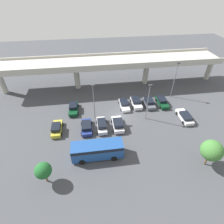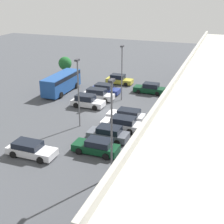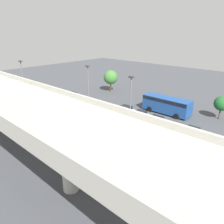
% 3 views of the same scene
% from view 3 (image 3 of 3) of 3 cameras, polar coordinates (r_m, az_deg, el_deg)
% --- Properties ---
extents(ground_plane, '(115.90, 115.90, 0.00)m').
position_cam_3_polar(ground_plane, '(34.40, -2.10, -2.18)').
color(ground_plane, '#424449').
extents(highway_overpass, '(55.46, 7.62, 7.49)m').
position_cam_3_polar(highway_overpass, '(25.24, -24.03, 2.26)').
color(highway_overpass, '#ADAAA0').
rests_on(highway_overpass, ground_plane).
extents(parked_car_0, '(1.96, 4.40, 1.60)m').
position_cam_3_polar(parked_car_0, '(29.69, 19.57, -5.76)').
color(parked_car_0, gold).
rests_on(parked_car_0, ground_plane).
extents(parked_car_1, '(2.04, 4.68, 1.57)m').
position_cam_3_polar(parked_car_1, '(26.11, 8.25, -8.49)').
color(parked_car_1, '#0C381E').
rests_on(parked_car_1, ground_plane).
extents(parked_car_2, '(2.13, 4.46, 1.50)m').
position_cam_3_polar(parked_car_2, '(32.19, 10.79, -2.81)').
color(parked_car_2, navy).
rests_on(parked_car_2, ground_plane).
extents(parked_car_3, '(1.97, 4.57, 1.62)m').
position_cam_3_polar(parked_car_3, '(33.61, 6.58, -1.45)').
color(parked_car_3, silver).
rests_on(parked_car_3, ground_plane).
extents(parked_car_4, '(2.15, 4.43, 1.66)m').
position_cam_3_polar(parked_car_4, '(35.52, 2.78, -0.07)').
color(parked_car_4, silver).
rests_on(parked_car_4, ground_plane).
extents(parked_car_5, '(2.04, 4.52, 1.40)m').
position_cam_3_polar(parked_car_5, '(33.01, -7.79, -2.11)').
color(parked_car_5, silver).
rests_on(parked_car_5, ground_plane).
extents(parked_car_6, '(2.12, 4.42, 1.55)m').
position_cam_3_polar(parked_car_6, '(34.90, -11.10, -0.89)').
color(parked_car_6, silver).
rests_on(parked_car_6, ground_plane).
extents(parked_car_7, '(2.12, 4.34, 1.49)m').
position_cam_3_polar(parked_car_7, '(37.37, -13.12, 0.34)').
color(parked_car_7, '#515660').
rests_on(parked_car_7, ground_plane).
extents(parked_car_8, '(2.03, 4.52, 1.49)m').
position_cam_3_polar(parked_car_8, '(39.85, -15.61, 1.39)').
color(parked_car_8, '#0C381E').
rests_on(parked_car_8, ground_plane).
extents(parked_car_9, '(2.10, 4.82, 1.42)m').
position_cam_3_polar(parked_car_9, '(45.01, -11.37, 3.92)').
color(parked_car_9, silver).
rests_on(parked_car_9, ground_plane).
extents(shuttle_bus, '(8.15, 2.78, 2.77)m').
position_cam_3_polar(shuttle_bus, '(37.90, 14.08, 2.06)').
color(shuttle_bus, '#1E478C').
rests_on(shuttle_bus, ground_plane).
extents(lamp_post_near_aisle, '(0.70, 0.35, 7.76)m').
position_cam_3_polar(lamp_post_near_aisle, '(29.25, 4.87, 3.12)').
color(lamp_post_near_aisle, slate).
rests_on(lamp_post_near_aisle, ground_plane).
extents(lamp_post_mid_lot, '(0.70, 0.35, 7.89)m').
position_cam_3_polar(lamp_post_mid_lot, '(37.21, -6.22, 7.00)').
color(lamp_post_mid_lot, slate).
rests_on(lamp_post_mid_lot, ground_plane).
extents(lamp_post_by_overpass, '(0.70, 0.35, 8.62)m').
position_cam_3_polar(lamp_post_by_overpass, '(40.29, -22.13, 7.21)').
color(lamp_post_by_overpass, slate).
rests_on(lamp_post_by_overpass, ground_plane).
extents(tree_front_left, '(2.31, 2.31, 3.74)m').
position_cam_3_polar(tree_front_left, '(38.06, 26.70, 1.96)').
color(tree_front_left, brown).
rests_on(tree_front_left, ground_plane).
extents(tree_front_centre, '(3.18, 3.18, 4.89)m').
position_cam_3_polar(tree_front_centre, '(49.94, -0.35, 9.05)').
color(tree_front_centre, brown).
rests_on(tree_front_centre, ground_plane).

